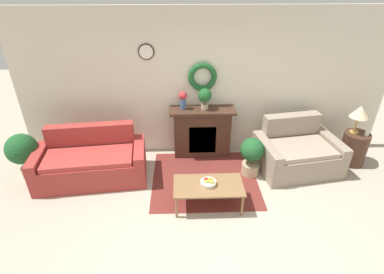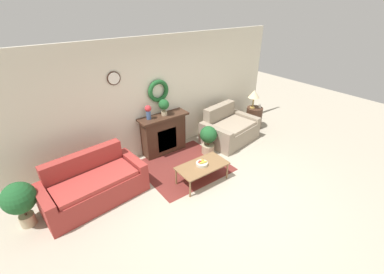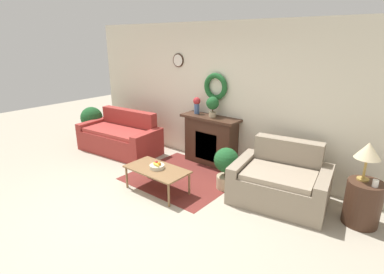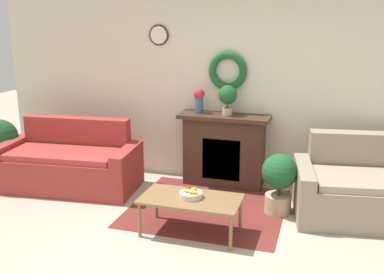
{
  "view_description": "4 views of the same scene",
  "coord_description": "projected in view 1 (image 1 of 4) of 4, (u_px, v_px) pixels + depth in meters",
  "views": [
    {
      "loc": [
        -0.42,
        -2.76,
        3.23
      ],
      "look_at": [
        -0.26,
        1.48,
        0.8
      ],
      "focal_mm": 28.0,
      "sensor_mm": 36.0,
      "label": 1
    },
    {
      "loc": [
        -2.76,
        -2.56,
        3.37
      ],
      "look_at": [
        0.23,
        1.45,
        0.65
      ],
      "focal_mm": 24.0,
      "sensor_mm": 36.0,
      "label": 2
    },
    {
      "loc": [
        3.18,
        -2.34,
        2.4
      ],
      "look_at": [
        0.23,
        1.3,
        0.85
      ],
      "focal_mm": 28.0,
      "sensor_mm": 36.0,
      "label": 3
    },
    {
      "loc": [
        1.25,
        -3.39,
        2.24
      ],
      "look_at": [
        -0.25,
        1.46,
        0.85
      ],
      "focal_mm": 42.0,
      "sensor_mm": 36.0,
      "label": 4
    }
  ],
  "objects": [
    {
      "name": "ground_plane",
      "position": [
        215.0,
        243.0,
        4.01
      ],
      "size": [
        16.0,
        16.0,
        0.0
      ],
      "primitive_type": "plane",
      "color": "#ADA38E"
    },
    {
      "name": "floor_rug",
      "position": [
        205.0,
        179.0,
        5.22
      ],
      "size": [
        1.8,
        1.66,
        0.01
      ],
      "color": "maroon",
      "rests_on": "ground_plane"
    },
    {
      "name": "wall_back",
      "position": [
        204.0,
        85.0,
        5.45
      ],
      "size": [
        6.8,
        0.16,
        2.7
      ],
      "color": "beige",
      "rests_on": "ground_plane"
    },
    {
      "name": "fireplace",
      "position": [
        202.0,
        132.0,
        5.7
      ],
      "size": [
        1.19,
        0.41,
        0.97
      ],
      "color": "#42281C",
      "rests_on": "ground_plane"
    },
    {
      "name": "couch_left",
      "position": [
        91.0,
        162.0,
        5.12
      ],
      "size": [
        1.9,
        1.03,
        0.89
      ],
      "rotation": [
        0.0,
        0.0,
        0.1
      ],
      "color": "#9E332D",
      "rests_on": "ground_plane"
    },
    {
      "name": "loveseat_right",
      "position": [
        297.0,
        152.0,
        5.39
      ],
      "size": [
        1.52,
        1.19,
        0.9
      ],
      "rotation": [
        0.0,
        0.0,
        0.16
      ],
      "color": "gray",
      "rests_on": "ground_plane"
    },
    {
      "name": "coffee_table",
      "position": [
        208.0,
        187.0,
        4.47
      ],
      "size": [
        1.04,
        0.56,
        0.4
      ],
      "color": "olive",
      "rests_on": "ground_plane"
    },
    {
      "name": "fruit_bowl",
      "position": [
        208.0,
        182.0,
        4.44
      ],
      "size": [
        0.24,
        0.24,
        0.11
      ],
      "color": "beige",
      "rests_on": "coffee_table"
    },
    {
      "name": "side_table_by_loveseat",
      "position": [
        354.0,
        148.0,
        5.52
      ],
      "size": [
        0.46,
        0.46,
        0.62
      ],
      "color": "#42281C",
      "rests_on": "ground_plane"
    },
    {
      "name": "table_lamp",
      "position": [
        360.0,
        112.0,
        5.21
      ],
      "size": [
        0.32,
        0.32,
        0.52
      ],
      "color": "#B28E42",
      "rests_on": "side_table_by_loveseat"
    },
    {
      "name": "mug",
      "position": [
        367.0,
        133.0,
        5.28
      ],
      "size": [
        0.07,
        0.07,
        0.09
      ],
      "color": "silver",
      "rests_on": "side_table_by_loveseat"
    },
    {
      "name": "vase_on_mantel_left",
      "position": [
        183.0,
        99.0,
        5.36
      ],
      "size": [
        0.15,
        0.15,
        0.33
      ],
      "color": "#3D5684",
      "rests_on": "fireplace"
    },
    {
      "name": "potted_plant_on_mantel",
      "position": [
        205.0,
        96.0,
        5.33
      ],
      "size": [
        0.24,
        0.24,
        0.39
      ],
      "color": "tan",
      "rests_on": "fireplace"
    },
    {
      "name": "potted_plant_floor_by_couch",
      "position": [
        22.0,
        151.0,
        5.02
      ],
      "size": [
        0.52,
        0.52,
        0.83
      ],
      "color": "tan",
      "rests_on": "ground_plane"
    },
    {
      "name": "potted_plant_floor_by_loveseat",
      "position": [
        252.0,
        154.0,
        5.15
      ],
      "size": [
        0.41,
        0.41,
        0.71
      ],
      "color": "tan",
      "rests_on": "ground_plane"
    }
  ]
}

